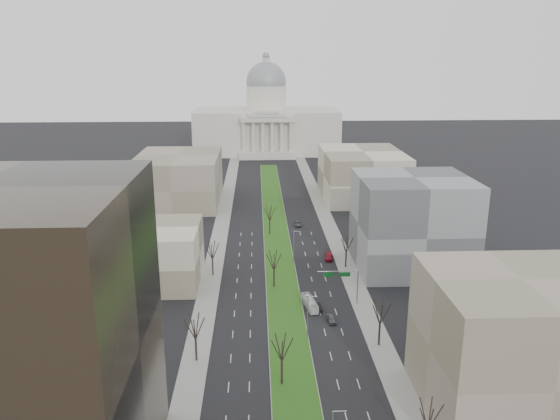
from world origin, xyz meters
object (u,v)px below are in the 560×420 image
object	(u,v)px
box_van	(310,303)
car_red	(329,256)
car_black	(317,306)
car_grey_near	(331,319)
car_grey_far	(298,224)

from	to	relation	value
box_van	car_red	bearing A→B (deg)	65.03
car_black	car_red	size ratio (longest dim) A/B	0.84
car_black	car_red	distance (m)	30.81
car_red	box_van	bearing A→B (deg)	-97.56
car_grey_near	car_red	distance (m)	36.33
car_red	box_van	distance (m)	30.38
car_grey_near	car_black	distance (m)	6.47
car_black	box_van	distance (m)	1.70
car_black	car_red	xyz separation A→B (m)	(6.55, 30.10, 0.04)
car_red	box_van	size ratio (longest dim) A/B	0.65
car_red	car_grey_far	world-z (taller)	car_red
car_grey_near	car_grey_far	world-z (taller)	car_grey_near
car_grey_far	car_red	bearing A→B (deg)	-78.50
car_black	box_van	size ratio (longest dim) A/B	0.55
car_grey_near	box_van	size ratio (longest dim) A/B	0.48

